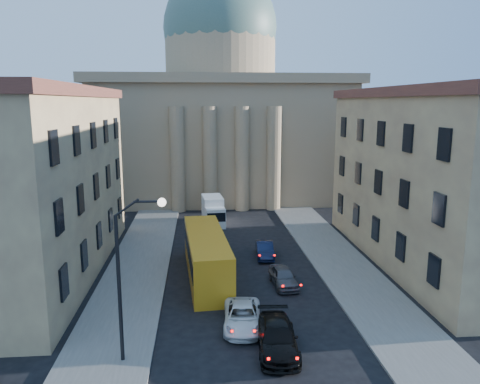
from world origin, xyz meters
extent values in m
cube|color=#635F5A|center=(-8.50, 18.00, 0.07)|extent=(5.00, 60.00, 0.15)
cube|color=#635F5A|center=(8.50, 18.00, 0.07)|extent=(5.00, 60.00, 0.15)
cube|color=#8F7958|center=(0.00, 56.00, 8.00)|extent=(34.00, 26.00, 16.00)
cube|color=#8F7958|center=(0.00, 56.00, 16.40)|extent=(35.50, 27.50, 1.20)
cylinder|color=#8F7958|center=(0.00, 56.00, 20.00)|extent=(16.00, 16.00, 8.00)
sphere|color=#4E6A5E|center=(0.00, 56.00, 24.00)|extent=(16.40, 16.40, 16.40)
cube|color=#8F7958|center=(-21.00, 54.00, 5.50)|extent=(13.00, 13.00, 11.00)
cone|color=#502922|center=(-21.00, 54.00, 13.00)|extent=(26.02, 26.02, 4.00)
cube|color=#8F7958|center=(21.00, 54.00, 5.50)|extent=(13.00, 13.00, 11.00)
cone|color=#502922|center=(21.00, 54.00, 13.00)|extent=(26.02, 26.02, 4.00)
cylinder|color=#8F7958|center=(-6.00, 42.80, 6.50)|extent=(1.80, 1.80, 13.00)
cylinder|color=#8F7958|center=(-2.00, 42.80, 6.50)|extent=(1.80, 1.80, 13.00)
cylinder|color=#8F7958|center=(2.00, 42.80, 6.50)|extent=(1.80, 1.80, 13.00)
cylinder|color=#8F7958|center=(6.00, 42.80, 6.50)|extent=(1.80, 1.80, 13.00)
cube|color=tan|center=(-17.00, 22.00, 7.00)|extent=(11.00, 26.00, 14.00)
cube|color=#502922|center=(-17.00, 22.00, 14.30)|extent=(11.60, 26.60, 0.80)
cube|color=tan|center=(17.00, 22.00, 7.00)|extent=(11.00, 26.00, 14.00)
cube|color=#502922|center=(17.00, 22.00, 14.30)|extent=(11.60, 26.60, 0.80)
cylinder|color=black|center=(-7.50, 8.00, 4.00)|extent=(0.20, 0.20, 8.00)
cylinder|color=black|center=(-6.95, 8.00, 8.35)|extent=(1.30, 0.12, 0.96)
cylinder|color=black|center=(-5.95, 8.00, 8.65)|extent=(1.30, 0.12, 0.12)
sphere|color=white|center=(-5.20, 8.00, 8.60)|extent=(0.44, 0.44, 0.44)
imported|color=white|center=(-0.84, 11.36, 0.68)|extent=(2.63, 5.07, 1.36)
imported|color=black|center=(0.80, 8.46, 0.77)|extent=(2.48, 5.45, 1.55)
imported|color=#4C4C51|center=(2.80, 17.61, 0.70)|extent=(1.91, 4.21, 1.40)
imported|color=black|center=(2.32, 24.22, 0.68)|extent=(1.66, 4.20, 1.36)
cube|color=orange|center=(-2.88, 19.90, 1.73)|extent=(3.70, 12.42, 3.45)
cube|color=black|center=(-2.88, 19.90, 2.28)|extent=(3.71, 11.76, 1.22)
cylinder|color=black|center=(-3.65, 15.38, 0.56)|extent=(0.42, 1.14, 1.11)
cylinder|color=black|center=(-1.43, 15.54, 0.56)|extent=(0.42, 1.14, 1.11)
cylinder|color=black|center=(-4.32, 24.26, 0.56)|extent=(0.42, 1.14, 1.11)
cylinder|color=black|center=(-2.10, 24.42, 0.56)|extent=(0.42, 1.14, 1.11)
cube|color=silver|center=(-1.69, 34.70, 1.08)|extent=(2.26, 2.34, 2.16)
cube|color=black|center=(-1.60, 33.67, 1.35)|extent=(1.98, 0.29, 0.99)
cube|color=silver|center=(-1.91, 37.12, 1.57)|extent=(2.49, 3.96, 2.79)
cylinder|color=black|center=(-2.55, 34.26, 0.40)|extent=(0.32, 0.83, 0.81)
cylinder|color=black|center=(-0.76, 34.43, 0.40)|extent=(0.32, 0.83, 0.81)
cylinder|color=black|center=(-2.88, 37.85, 0.40)|extent=(0.32, 0.83, 0.81)
cylinder|color=black|center=(-1.09, 38.01, 0.40)|extent=(0.32, 0.83, 0.81)
camera|label=1|loc=(-3.29, -15.00, 13.52)|focal=35.00mm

